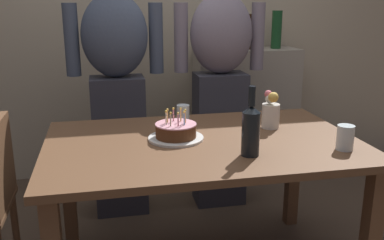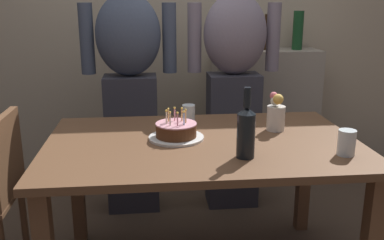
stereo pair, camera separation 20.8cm
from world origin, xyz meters
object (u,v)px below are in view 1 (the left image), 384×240
person_man_bearded (117,84)px  wine_bottle (251,129)px  birthday_cake (176,132)px  water_glass_far (183,114)px  person_woman_cardigan (220,80)px  water_glass_near (345,138)px  flower_vase (271,112)px

person_man_bearded → wine_bottle: bearing=116.2°
birthday_cake → person_man_bearded: (-0.24, 0.78, 0.10)m
water_glass_far → person_woman_cardigan: 0.63m
person_man_bearded → person_woman_cardigan: bearing=-180.0°
water_glass_near → flower_vase: size_ratio=0.57×
birthday_cake → flower_vase: flower_vase is taller
birthday_cake → person_woman_cardigan: size_ratio=0.16×
water_glass_near → person_woman_cardigan: person_woman_cardigan is taller
birthday_cake → water_glass_near: (0.72, -0.30, 0.02)m
birthday_cake → wine_bottle: 0.41m
wine_bottle → flower_vase: bearing=57.1°
birthday_cake → wine_bottle: bearing=-45.7°
birthday_cake → person_man_bearded: person_man_bearded is taller
birthday_cake → person_woman_cardigan: bearing=60.6°
water_glass_near → person_man_bearded: bearing=131.8°
water_glass_far → birthday_cake: bearing=-108.0°
flower_vase → birthday_cake: bearing=-170.2°
birthday_cake → water_glass_far: birthday_cake is taller
wine_bottle → person_man_bearded: (-0.52, 1.06, 0.01)m
water_glass_near → water_glass_far: water_glass_near is taller
wine_bottle → person_man_bearded: size_ratio=0.19×
water_glass_near → flower_vase: (-0.20, 0.39, 0.03)m
birthday_cake → flower_vase: bearing=9.8°
wine_bottle → person_man_bearded: 1.18m
water_glass_near → wine_bottle: (-0.44, 0.02, 0.06)m
flower_vase → water_glass_near: bearing=-63.0°
birthday_cake → water_glass_near: bearing=-22.8°
wine_bottle → flower_vase: wine_bottle is taller
person_woman_cardigan → flower_vase: bearing=97.0°
person_woman_cardigan → person_man_bearded: bearing=0.0°
water_glass_far → wine_bottle: bearing=-70.6°
person_woman_cardigan → birthday_cake: bearing=60.6°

